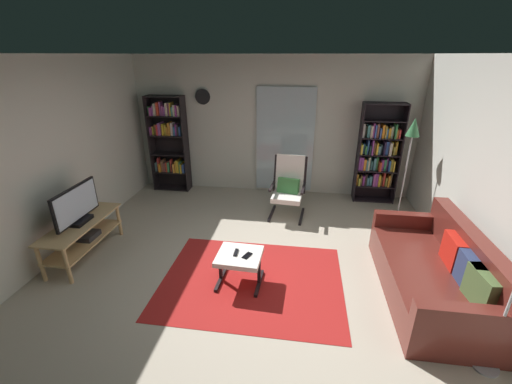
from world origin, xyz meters
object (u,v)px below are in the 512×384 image
object	(u,v)px
ottoman	(239,259)
tv_remote	(236,252)
television	(77,206)
bookshelf_near_tv	(169,140)
tv_stand	(83,233)
cell_phone	(247,256)
bookshelf_near_sofa	(377,154)
lounge_armchair	(289,185)
floor_lamp_by_shelf	(412,137)
leather_sofa	(436,274)
wall_clock	(203,97)

from	to	relation	value
ottoman	tv_remote	size ratio (longest dim) A/B	3.75
television	bookshelf_near_tv	distance (m)	2.57
tv_stand	bookshelf_near_tv	xyz separation A→B (m)	(0.28, 2.53, 0.69)
television	cell_phone	xyz separation A→B (m)	(2.32, -0.30, -0.34)
bookshelf_near_tv	cell_phone	bearing A→B (deg)	-54.33
tv_remote	cell_phone	xyz separation A→B (m)	(0.14, -0.04, -0.00)
bookshelf_near_sofa	lounge_armchair	bearing A→B (deg)	-152.24
cell_phone	floor_lamp_by_shelf	world-z (taller)	floor_lamp_by_shelf
tv_stand	leather_sofa	xyz separation A→B (m)	(4.46, -0.21, -0.04)
bookshelf_near_sofa	ottoman	bearing A→B (deg)	-126.02
tv_stand	cell_phone	world-z (taller)	tv_stand
cell_phone	floor_lamp_by_shelf	size ratio (longest dim) A/B	0.08
cell_phone	floor_lamp_by_shelf	distance (m)	3.24
television	floor_lamp_by_shelf	bearing A→B (deg)	21.56
television	ottoman	bearing A→B (deg)	-7.25
tv_remote	ottoman	bearing A→B (deg)	-21.88
tv_stand	lounge_armchair	size ratio (longest dim) A/B	1.25
bookshelf_near_sofa	cell_phone	size ratio (longest dim) A/B	13.04
television	ottoman	world-z (taller)	television
tv_remote	wall_clock	distance (m)	3.49
bookshelf_near_tv	floor_lamp_by_shelf	distance (m)	4.38
tv_stand	wall_clock	distance (m)	3.22
lounge_armchair	tv_stand	bearing A→B (deg)	-147.89
leather_sofa	tv_remote	size ratio (longest dim) A/B	13.46
lounge_armchair	tv_remote	bearing A→B (deg)	-104.84
tv_remote	tv_stand	bearing A→B (deg)	172.61
tv_stand	tv_remote	size ratio (longest dim) A/B	8.88
floor_lamp_by_shelf	wall_clock	bearing A→B (deg)	166.35
ottoman	wall_clock	distance (m)	3.55
leather_sofa	wall_clock	size ratio (longest dim) A/B	6.68
leather_sofa	floor_lamp_by_shelf	xyz separation A→B (m)	(0.11, 2.00, 1.10)
leather_sofa	cell_phone	xyz separation A→B (m)	(-2.14, -0.11, 0.11)
floor_lamp_by_shelf	bookshelf_near_tv	bearing A→B (deg)	170.32
bookshelf_near_tv	lounge_armchair	size ratio (longest dim) A/B	1.84
cell_phone	floor_lamp_by_shelf	bearing A→B (deg)	66.34
bookshelf_near_sofa	tv_remote	bearing A→B (deg)	-126.76
tv_stand	ottoman	world-z (taller)	tv_stand
tv_stand	leather_sofa	distance (m)	4.46
tv_stand	cell_phone	xyz separation A→B (m)	(2.32, -0.31, 0.07)
bookshelf_near_sofa	lounge_armchair	distance (m)	1.80
tv_remote	cell_phone	distance (m)	0.15
leather_sofa	ottoman	size ratio (longest dim) A/B	3.59
cell_phone	tv_remote	bearing A→B (deg)	-172.14
ottoman	wall_clock	bearing A→B (deg)	112.72
lounge_armchair	ottoman	bearing A→B (deg)	-103.55
bookshelf_near_sofa	cell_phone	distance (m)	3.46
television	tv_remote	xyz separation A→B (m)	(2.17, -0.26, -0.33)
bookshelf_near_sofa	wall_clock	world-z (taller)	wall_clock
tv_remote	leather_sofa	bearing A→B (deg)	1.48
tv_stand	bookshelf_near_sofa	world-z (taller)	bookshelf_near_sofa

